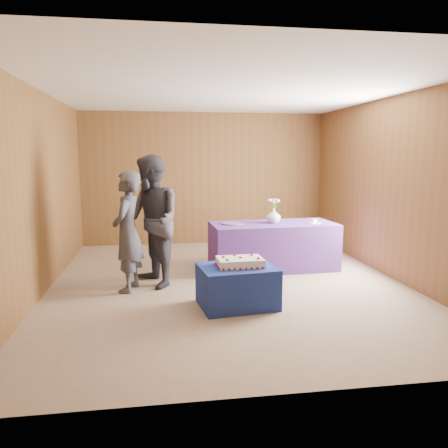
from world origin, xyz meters
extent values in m
plane|color=gray|center=(0.00, 0.00, 0.00)|extent=(6.00, 6.00, 0.00)
cube|color=brown|center=(0.00, 3.00, 1.35)|extent=(5.00, 0.04, 2.70)
cube|color=brown|center=(0.00, -3.00, 1.35)|extent=(5.00, 0.04, 2.70)
cube|color=brown|center=(-2.50, 0.00, 1.35)|extent=(0.04, 6.00, 2.70)
cube|color=brown|center=(2.50, 0.00, 1.35)|extent=(0.04, 6.00, 2.70)
cube|color=white|center=(0.00, 0.00, 2.70)|extent=(5.00, 6.00, 0.04)
cube|color=#1B2D98|center=(-0.03, -0.96, 0.25)|extent=(0.98, 0.81, 0.50)
cube|color=#66338E|center=(0.87, 0.73, 0.38)|extent=(2.05, 1.01, 0.75)
cube|color=white|center=(0.01, -0.95, 0.55)|extent=(0.56, 0.38, 0.10)
sphere|color=#AF210D|center=(-0.26, -1.14, 0.51)|extent=(0.03, 0.03, 0.03)
sphere|color=#AF210D|center=(0.29, -1.12, 0.51)|extent=(0.03, 0.03, 0.03)
sphere|color=#AF210D|center=(-0.27, -0.77, 0.51)|extent=(0.03, 0.03, 0.03)
sphere|color=#AF210D|center=(0.27, -0.75, 0.51)|extent=(0.03, 0.03, 0.03)
sphere|color=#AF210D|center=(-0.16, -1.04, 0.62)|extent=(0.03, 0.03, 0.03)
cone|color=#12511C|center=(-0.13, -1.04, 0.61)|extent=(0.01, 0.02, 0.02)
sphere|color=#AF210D|center=(0.15, -0.86, 0.62)|extent=(0.03, 0.03, 0.03)
cone|color=#12511C|center=(0.17, -0.86, 0.61)|extent=(0.01, 0.02, 0.02)
sphere|color=#AF210D|center=(0.01, -0.95, 0.62)|extent=(0.03, 0.03, 0.03)
cone|color=#12511C|center=(0.03, -0.95, 0.61)|extent=(0.01, 0.02, 0.02)
imported|color=white|center=(0.88, 0.76, 0.87)|extent=(0.23, 0.23, 0.24)
cylinder|color=#356D2B|center=(0.91, 0.76, 1.05)|extent=(0.01, 0.01, 0.13)
sphere|color=#BAA3D3|center=(0.96, 0.76, 1.12)|extent=(0.04, 0.04, 0.04)
cylinder|color=#356D2B|center=(0.91, 0.78, 1.05)|extent=(0.01, 0.01, 0.13)
sphere|color=white|center=(0.94, 0.81, 1.12)|extent=(0.04, 0.04, 0.04)
cylinder|color=#356D2B|center=(0.89, 0.79, 1.05)|extent=(0.01, 0.01, 0.13)
sphere|color=#BAA3D3|center=(0.90, 0.83, 1.12)|extent=(0.04, 0.04, 0.04)
cylinder|color=#356D2B|center=(0.87, 0.79, 1.05)|extent=(0.01, 0.01, 0.13)
sphere|color=white|center=(0.86, 0.83, 1.12)|extent=(0.04, 0.04, 0.04)
cylinder|color=#356D2B|center=(0.85, 0.78, 1.05)|extent=(0.01, 0.01, 0.13)
sphere|color=#BAA3D3|center=(0.82, 0.81, 1.12)|extent=(0.04, 0.04, 0.04)
cylinder|color=#356D2B|center=(0.85, 0.76, 1.05)|extent=(0.01, 0.01, 0.13)
sphere|color=white|center=(0.80, 0.76, 1.12)|extent=(0.04, 0.04, 0.04)
cylinder|color=#356D2B|center=(0.85, 0.74, 1.05)|extent=(0.01, 0.01, 0.13)
sphere|color=#BAA3D3|center=(0.82, 0.71, 1.12)|extent=(0.04, 0.04, 0.04)
cylinder|color=#356D2B|center=(0.87, 0.73, 1.05)|extent=(0.01, 0.01, 0.13)
sphere|color=white|center=(0.86, 0.69, 1.12)|extent=(0.04, 0.04, 0.04)
cylinder|color=#356D2B|center=(0.89, 0.73, 1.05)|extent=(0.01, 0.01, 0.13)
sphere|color=#BAA3D3|center=(0.90, 0.69, 1.12)|extent=(0.04, 0.04, 0.04)
cylinder|color=#356D2B|center=(0.91, 0.74, 1.05)|extent=(0.01, 0.01, 0.13)
sphere|color=white|center=(0.94, 0.71, 1.12)|extent=(0.04, 0.04, 0.04)
cylinder|color=#7652A5|center=(0.19, 0.74, 0.76)|extent=(0.41, 0.41, 0.02)
cylinder|color=white|center=(1.51, 0.60, 0.76)|extent=(0.26, 0.26, 0.01)
cube|color=white|center=(1.51, 0.60, 0.79)|extent=(0.08, 0.07, 0.06)
sphere|color=#AF210D|center=(1.51, 0.58, 0.84)|extent=(0.02, 0.02, 0.02)
cube|color=#ACACB0|center=(1.56, 0.50, 0.75)|extent=(0.25, 0.10, 0.00)
imported|color=#3A3C45|center=(-1.38, -0.12, 0.82)|extent=(0.51, 0.67, 1.63)
imported|color=#34333D|center=(-1.06, 0.04, 0.93)|extent=(1.01, 1.11, 1.86)
camera|label=1|loc=(-0.96, -6.04, 1.84)|focal=35.00mm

